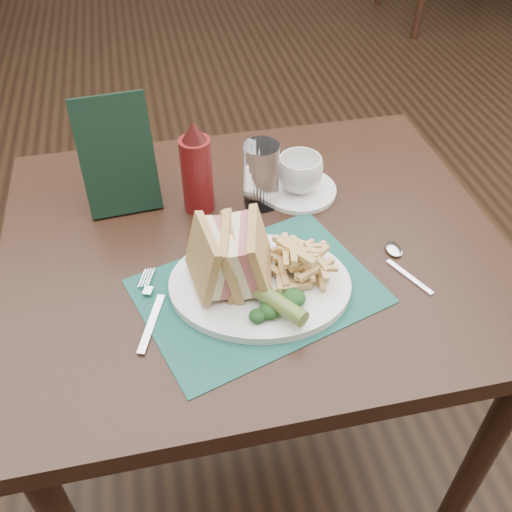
{
  "coord_description": "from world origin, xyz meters",
  "views": [
    {
      "loc": [
        -0.16,
        -1.26,
        1.43
      ],
      "look_at": [
        -0.01,
        -0.59,
        0.8
      ],
      "focal_mm": 40.0,
      "sensor_mm": 36.0,
      "label": 1
    }
  ],
  "objects_px": {
    "sandwich_half_b": "(234,254)",
    "coffee_cup": "(300,173)",
    "plate": "(260,285)",
    "sandwich_half_a": "(203,260)",
    "placemat": "(258,291)",
    "saucer": "(299,190)",
    "ketchup_bottle": "(196,167)",
    "check_presenter": "(117,156)",
    "drinking_glass": "(261,175)",
    "table_main": "(254,364)"
  },
  "relations": [
    {
      "from": "coffee_cup",
      "to": "ketchup_bottle",
      "type": "bearing_deg",
      "value": -178.16
    },
    {
      "from": "placemat",
      "to": "ketchup_bottle",
      "type": "xyz_separation_m",
      "value": [
        -0.06,
        0.24,
        0.09
      ]
    },
    {
      "from": "saucer",
      "to": "check_presenter",
      "type": "distance_m",
      "value": 0.36
    },
    {
      "from": "saucer",
      "to": "drinking_glass",
      "type": "distance_m",
      "value": 0.1
    },
    {
      "from": "plate",
      "to": "sandwich_half_a",
      "type": "bearing_deg",
      "value": -174.28
    },
    {
      "from": "coffee_cup",
      "to": "ketchup_bottle",
      "type": "height_order",
      "value": "ketchup_bottle"
    },
    {
      "from": "sandwich_half_b",
      "to": "ketchup_bottle",
      "type": "bearing_deg",
      "value": 110.56
    },
    {
      "from": "plate",
      "to": "check_presenter",
      "type": "relative_size",
      "value": 1.35
    },
    {
      "from": "ketchup_bottle",
      "to": "saucer",
      "type": "bearing_deg",
      "value": 1.84
    },
    {
      "from": "table_main",
      "to": "coffee_cup",
      "type": "relative_size",
      "value": 9.98
    },
    {
      "from": "table_main",
      "to": "plate",
      "type": "distance_m",
      "value": 0.4
    },
    {
      "from": "placemat",
      "to": "saucer",
      "type": "xyz_separation_m",
      "value": [
        0.14,
        0.25,
        0.0
      ]
    },
    {
      "from": "sandwich_half_b",
      "to": "coffee_cup",
      "type": "xyz_separation_m",
      "value": [
        0.17,
        0.23,
        -0.03
      ]
    },
    {
      "from": "table_main",
      "to": "saucer",
      "type": "distance_m",
      "value": 0.42
    },
    {
      "from": "ketchup_bottle",
      "to": "drinking_glass",
      "type": "bearing_deg",
      "value": -5.38
    },
    {
      "from": "placemat",
      "to": "sandwich_half_a",
      "type": "height_order",
      "value": "sandwich_half_a"
    },
    {
      "from": "saucer",
      "to": "ketchup_bottle",
      "type": "relative_size",
      "value": 0.81
    },
    {
      "from": "sandwich_half_b",
      "to": "ketchup_bottle",
      "type": "relative_size",
      "value": 0.62
    },
    {
      "from": "saucer",
      "to": "sandwich_half_b",
      "type": "bearing_deg",
      "value": -126.79
    },
    {
      "from": "plate",
      "to": "ketchup_bottle",
      "type": "bearing_deg",
      "value": 118.1
    },
    {
      "from": "sandwich_half_a",
      "to": "drinking_glass",
      "type": "relative_size",
      "value": 0.86
    },
    {
      "from": "placemat",
      "to": "drinking_glass",
      "type": "bearing_deg",
      "value": 76.3
    },
    {
      "from": "placemat",
      "to": "sandwich_half_a",
      "type": "relative_size",
      "value": 3.36
    },
    {
      "from": "saucer",
      "to": "ketchup_bottle",
      "type": "xyz_separation_m",
      "value": [
        -0.2,
        -0.01,
        0.09
      ]
    },
    {
      "from": "plate",
      "to": "sandwich_half_a",
      "type": "relative_size",
      "value": 2.68
    },
    {
      "from": "saucer",
      "to": "placemat",
      "type": "bearing_deg",
      "value": -118.81
    },
    {
      "from": "sandwich_half_a",
      "to": "table_main",
      "type": "bearing_deg",
      "value": 39.63
    },
    {
      "from": "table_main",
      "to": "ketchup_bottle",
      "type": "relative_size",
      "value": 4.84
    },
    {
      "from": "plate",
      "to": "coffee_cup",
      "type": "height_order",
      "value": "coffee_cup"
    },
    {
      "from": "saucer",
      "to": "check_presenter",
      "type": "bearing_deg",
      "value": 173.72
    },
    {
      "from": "placemat",
      "to": "sandwich_half_a",
      "type": "bearing_deg",
      "value": 169.31
    },
    {
      "from": "sandwich_half_b",
      "to": "drinking_glass",
      "type": "xyz_separation_m",
      "value": [
        0.09,
        0.21,
        -0.01
      ]
    },
    {
      "from": "saucer",
      "to": "check_presenter",
      "type": "xyz_separation_m",
      "value": [
        -0.34,
        0.04,
        0.1
      ]
    },
    {
      "from": "check_presenter",
      "to": "drinking_glass",
      "type": "bearing_deg",
      "value": -16.37
    },
    {
      "from": "sandwich_half_a",
      "to": "drinking_glass",
      "type": "height_order",
      "value": "drinking_glass"
    },
    {
      "from": "saucer",
      "to": "ketchup_bottle",
      "type": "distance_m",
      "value": 0.22
    },
    {
      "from": "sandwich_half_a",
      "to": "drinking_glass",
      "type": "xyz_separation_m",
      "value": [
        0.14,
        0.22,
        -0.01
      ]
    },
    {
      "from": "plate",
      "to": "sandwich_half_b",
      "type": "xyz_separation_m",
      "value": [
        -0.04,
        0.01,
        0.07
      ]
    },
    {
      "from": "table_main",
      "to": "sandwich_half_b",
      "type": "xyz_separation_m",
      "value": [
        -0.05,
        -0.11,
        0.45
      ]
    },
    {
      "from": "sandwich_half_a",
      "to": "check_presenter",
      "type": "xyz_separation_m",
      "value": [
        -0.12,
        0.27,
        0.03
      ]
    },
    {
      "from": "placemat",
      "to": "sandwich_half_b",
      "type": "height_order",
      "value": "sandwich_half_b"
    },
    {
      "from": "coffee_cup",
      "to": "drinking_glass",
      "type": "relative_size",
      "value": 0.69
    },
    {
      "from": "sandwich_half_a",
      "to": "check_presenter",
      "type": "distance_m",
      "value": 0.3
    },
    {
      "from": "sandwich_half_b",
      "to": "saucer",
      "type": "distance_m",
      "value": 0.3
    },
    {
      "from": "plate",
      "to": "check_presenter",
      "type": "xyz_separation_m",
      "value": [
        -0.21,
        0.28,
        0.1
      ]
    },
    {
      "from": "placemat",
      "to": "check_presenter",
      "type": "bearing_deg",
      "value": 125.01
    },
    {
      "from": "check_presenter",
      "to": "sandwich_half_b",
      "type": "bearing_deg",
      "value": -62.65
    },
    {
      "from": "sandwich_half_b",
      "to": "check_presenter",
      "type": "distance_m",
      "value": 0.32
    },
    {
      "from": "table_main",
      "to": "drinking_glass",
      "type": "distance_m",
      "value": 0.45
    },
    {
      "from": "plate",
      "to": "drinking_glass",
      "type": "height_order",
      "value": "drinking_glass"
    }
  ]
}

